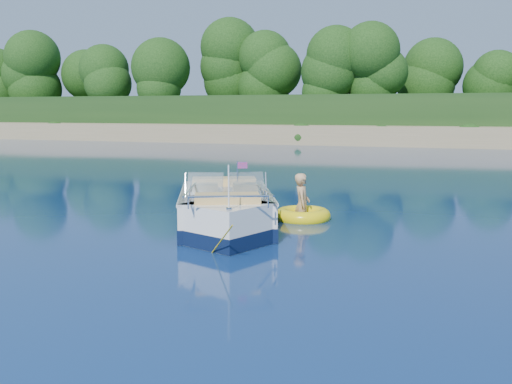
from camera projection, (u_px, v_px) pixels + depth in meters
ground at (119, 255)px, 10.91m from camera, size 160.00×160.00×0.00m
shoreline at (400, 124)px, 70.53m from camera, size 170.00×59.00×6.00m
treeline at (380, 77)px, 48.53m from camera, size 150.00×7.12×8.19m
motorboat at (226, 213)px, 13.19m from camera, size 3.52×5.47×1.95m
tow_tube at (303, 215)px, 14.46m from camera, size 1.79×1.79×0.37m
boy at (302, 218)px, 14.58m from camera, size 0.61×0.96×1.74m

